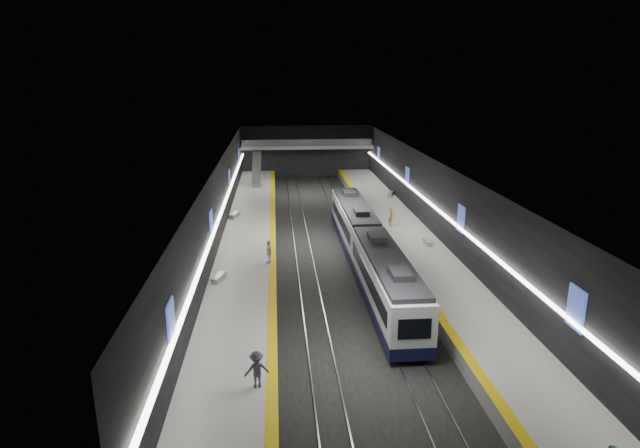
{
  "coord_description": "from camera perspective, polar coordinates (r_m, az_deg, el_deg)",
  "views": [
    {
      "loc": [
        -4.88,
        -48.31,
        15.82
      ],
      "look_at": [
        -0.83,
        -0.45,
        2.2
      ],
      "focal_mm": 30.0,
      "sensor_mm": 36.0,
      "label": 1
    }
  ],
  "objects": [
    {
      "name": "mezzanine_bridge",
      "position": [
        82.09,
        -1.4,
        8.28
      ],
      "size": [
        20.0,
        3.0,
        1.5
      ],
      "color": "gray",
      "rests_on": "wall_left"
    },
    {
      "name": "cove_light_left",
      "position": [
        50.02,
        -10.34,
        1.67
      ],
      "size": [
        0.25,
        68.6,
        0.12
      ],
      "primitive_type": "cube",
      "color": "white",
      "rests_on": "wall_left"
    },
    {
      "name": "ad_posters",
      "position": [
        50.82,
        0.8,
        2.96
      ],
      "size": [
        19.94,
        53.5,
        2.2
      ],
      "color": "#394DAD",
      "rests_on": "wall_left"
    },
    {
      "name": "rails",
      "position": [
        51.05,
        0.89,
        -2.15
      ],
      "size": [
        6.52,
        70.0,
        0.12
      ],
      "color": "gray",
      "rests_on": "ground"
    },
    {
      "name": "wall_back",
      "position": [
        84.28,
        -1.48,
        7.77
      ],
      "size": [
        20.0,
        0.04,
        8.0
      ],
      "primitive_type": "cube",
      "color": "black",
      "rests_on": "ground"
    },
    {
      "name": "escalator",
      "position": [
        75.47,
        -6.79,
        5.86
      ],
      "size": [
        1.2,
        7.5,
        3.92
      ],
      "primitive_type": "cube",
      "rotation": [
        0.44,
        0.0,
        0.0
      ],
      "color": "#99999E",
      "rests_on": "platform_left"
    },
    {
      "name": "wall_right",
      "position": [
        51.91,
        11.97,
        2.32
      ],
      "size": [
        0.04,
        70.0,
        8.0
      ],
      "primitive_type": "cube",
      "color": "black",
      "rests_on": "ground"
    },
    {
      "name": "tactile_strip_right",
      "position": [
        51.54,
        6.77,
        -0.97
      ],
      "size": [
        0.6,
        70.0,
        0.02
      ],
      "primitive_type": "cube",
      "color": "#DAB90B",
      "rests_on": "platform_right"
    },
    {
      "name": "bench_left_far",
      "position": [
        57.42,
        -9.12,
        0.93
      ],
      "size": [
        1.1,
        2.13,
        0.5
      ],
      "primitive_type": "cube",
      "rotation": [
        0.0,
        0.0,
        -0.27
      ],
      "color": "#99999E",
      "rests_on": "platform_left"
    },
    {
      "name": "cove_light_right",
      "position": [
        51.9,
        11.74,
        2.1
      ],
      "size": [
        0.25,
        68.6,
        0.12
      ],
      "primitive_type": "cube",
      "color": "white",
      "rests_on": "wall_right"
    },
    {
      "name": "tile_surface_left",
      "position": [
        50.59,
        -7.59,
        -1.33
      ],
      "size": [
        5.0,
        70.0,
        0.02
      ],
      "primitive_type": "cube",
      "color": "#B7B7B1",
      "rests_on": "platform_left"
    },
    {
      "name": "wall_left",
      "position": [
        49.99,
        -10.58,
        1.88
      ],
      "size": [
        0.04,
        70.0,
        8.0
      ],
      "primitive_type": "cube",
      "color": "black",
      "rests_on": "ground"
    },
    {
      "name": "passenger_left_a",
      "position": [
        43.13,
        -5.5,
        -3.01
      ],
      "size": [
        0.75,
        1.19,
        1.89
      ],
      "primitive_type": "imported",
      "rotation": [
        0.0,
        0.0,
        -1.29
      ],
      "color": "silver",
      "rests_on": "platform_left"
    },
    {
      "name": "tactile_strip_left",
      "position": [
        50.52,
        -5.1,
        -1.26
      ],
      "size": [
        0.6,
        70.0,
        0.02
      ],
      "primitive_type": "cube",
      "color": "#DAB90B",
      "rests_on": "platform_left"
    },
    {
      "name": "bench_right_near",
      "position": [
        48.87,
        11.39,
        -1.89
      ],
      "size": [
        0.48,
        1.68,
        0.41
      ],
      "primitive_type": "cube",
      "rotation": [
        0.0,
        0.0,
        -0.01
      ],
      "color": "#99999E",
      "rests_on": "platform_right"
    },
    {
      "name": "platform_right",
      "position": [
        52.17,
        9.12,
        -1.45
      ],
      "size": [
        5.0,
        70.0,
        1.0
      ],
      "primitive_type": "cube",
      "color": "slate",
      "rests_on": "ground"
    },
    {
      "name": "ground",
      "position": [
        51.06,
        0.89,
        -2.22
      ],
      "size": [
        70.0,
        70.0,
        0.0
      ],
      "primitive_type": "plane",
      "color": "black",
      "rests_on": "ground"
    },
    {
      "name": "train",
      "position": [
        43.78,
        5.12,
        -2.36
      ],
      "size": [
        2.69,
        30.04,
        3.6
      ],
      "color": "#0E1034",
      "rests_on": "ground"
    },
    {
      "name": "platform_left",
      "position": [
        50.75,
        -7.57,
        -1.88
      ],
      "size": [
        5.0,
        70.0,
        1.0
      ],
      "primitive_type": "cube",
      "color": "slate",
      "rests_on": "ground"
    },
    {
      "name": "tile_surface_right",
      "position": [
        52.02,
        9.14,
        -0.92
      ],
      "size": [
        5.0,
        70.0,
        0.02
      ],
      "primitive_type": "cube",
      "color": "#B7B7B1",
      "rests_on": "platform_right"
    },
    {
      "name": "passenger_right_a",
      "position": [
        53.84,
        7.55,
        0.75
      ],
      "size": [
        0.57,
        0.76,
        1.88
      ],
      "primitive_type": "imported",
      "rotation": [
        0.0,
        0.0,
        1.38
      ],
      "color": "#AE5D40",
      "rests_on": "platform_right"
    },
    {
      "name": "passenger_left_b",
      "position": [
        27.03,
        -6.77,
        -15.17
      ],
      "size": [
        1.35,
        0.96,
        1.89
      ],
      "primitive_type": "imported",
      "rotation": [
        0.0,
        0.0,
        3.37
      ],
      "color": "#424249",
      "rests_on": "platform_left"
    },
    {
      "name": "ceiling",
      "position": [
        49.18,
        0.93,
        6.68
      ],
      "size": [
        20.0,
        70.0,
        0.04
      ],
      "primitive_type": "cube",
      "rotation": [
        3.14,
        0.0,
        0.0
      ],
      "color": "beige",
      "rests_on": "wall_left"
    },
    {
      "name": "bench_right_far",
      "position": [
        67.42,
        7.56,
        3.2
      ],
      "size": [
        1.22,
        2.0,
        0.47
      ],
      "primitive_type": "cube",
      "rotation": [
        0.0,
        0.0,
        -0.38
      ],
      "color": "#99999E",
      "rests_on": "platform_right"
    },
    {
      "name": "bench_left_near",
      "position": [
        40.36,
        -10.76,
        -5.68
      ],
      "size": [
        0.98,
        1.84,
        0.43
      ],
      "primitive_type": "cube",
      "rotation": [
        0.0,
        0.0,
        -0.29
      ],
      "color": "#99999E",
      "rests_on": "platform_left"
    }
  ]
}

